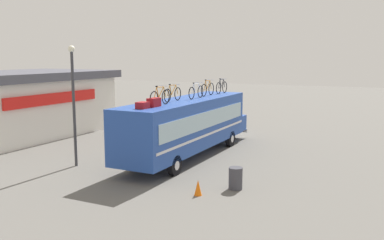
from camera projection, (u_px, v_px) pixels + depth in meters
The scene contains 13 objects.
ground_plane at pixel (186, 157), 22.76m from camera, with size 120.00×120.00×0.00m, color #605E59.
bus at pixel (188, 124), 22.68m from camera, with size 12.08×2.55×3.16m.
luggage_bag_1 at pixel (143, 105), 18.32m from camera, with size 0.52×0.45×0.29m, color maroon.
luggage_bag_2 at pixel (154, 102), 18.99m from camera, with size 0.68×0.38×0.40m, color maroon.
rooftop_bicycle_1 at pixel (160, 97), 19.53m from camera, with size 1.77×0.44×0.94m.
rooftop_bicycle_2 at pixel (173, 94), 21.27m from camera, with size 1.75×0.44×0.91m.
rooftop_bicycle_3 at pixel (196, 92), 22.72m from camera, with size 1.76×0.44×0.89m.
rooftop_bicycle_4 at pixel (208, 89), 24.32m from camera, with size 1.75×0.44×0.96m.
rooftop_bicycle_5 at pixel (222, 87), 25.79m from camera, with size 1.71×0.44×0.95m.
roadside_building at pixel (13, 104), 28.40m from camera, with size 13.94×8.00×4.38m.
trash_bin at pixel (236, 178), 17.24m from camera, with size 0.57×0.57×0.92m, color #3F3F47.
traffic_cone at pixel (198, 188), 16.49m from camera, with size 0.30×0.30×0.63m, color orange.
street_lamp at pixel (73, 96), 20.48m from camera, with size 0.32×0.32×5.94m.
Camera 1 is at (-19.75, -10.15, 5.42)m, focal length 39.27 mm.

